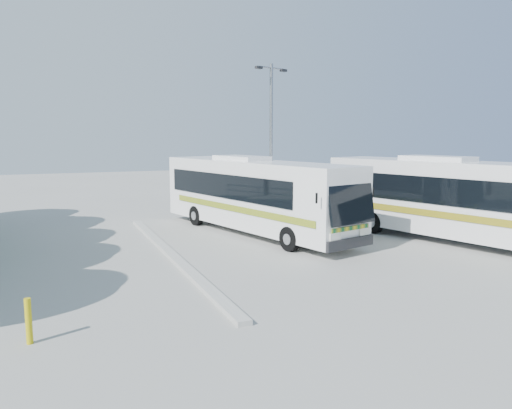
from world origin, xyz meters
name	(u,v)px	position (x,y,z in m)	size (l,w,h in m)	color
ground	(243,262)	(0.00, 0.00, 0.00)	(100.00, 100.00, 0.00)	#A1A19B
kerb_divider	(171,254)	(-2.30, 2.00, 0.07)	(0.40, 16.00, 0.15)	#B2B2AD
coach_main	(254,194)	(2.54, 5.07, 1.92)	(5.57, 12.88, 3.51)	white
coach_adjacent	(457,198)	(10.01, -0.38, 1.97)	(6.03, 13.13, 3.59)	white
lamppost	(271,140)	(3.59, 5.40, 4.50)	(1.94, 0.82, 8.14)	gray
bollard	(29,321)	(-7.21, -5.02, 0.54)	(0.15, 0.15, 1.07)	#C3B00B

